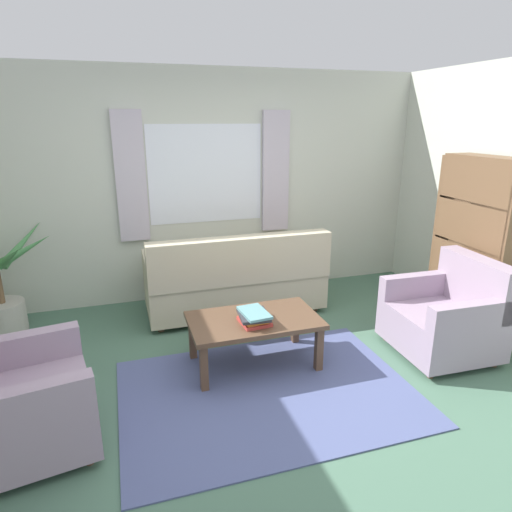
# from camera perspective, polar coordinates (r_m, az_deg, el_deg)

# --- Properties ---
(ground_plane) EXTENTS (6.24, 6.24, 0.00)m
(ground_plane) POSITION_cam_1_polar(r_m,az_deg,el_deg) (3.65, 1.54, -17.12)
(ground_plane) COLOR #476B56
(wall_back) EXTENTS (5.32, 0.12, 2.60)m
(wall_back) POSITION_cam_1_polar(r_m,az_deg,el_deg) (5.25, -6.50, 8.83)
(wall_back) COLOR beige
(wall_back) RESTS_ON ground_plane
(window_with_curtains) EXTENTS (1.98, 0.07, 1.40)m
(window_with_curtains) POSITION_cam_1_polar(r_m,az_deg,el_deg) (5.15, -6.37, 10.35)
(window_with_curtains) COLOR white
(area_rug) EXTENTS (2.25, 1.61, 0.01)m
(area_rug) POSITION_cam_1_polar(r_m,az_deg,el_deg) (3.65, 1.54, -17.04)
(area_rug) COLOR #4C5684
(area_rug) RESTS_ON ground_plane
(couch) EXTENTS (1.90, 0.82, 0.92)m
(couch) POSITION_cam_1_polar(r_m,az_deg,el_deg) (4.85, -2.61, -3.16)
(couch) COLOR #BCB293
(couch) RESTS_ON ground_plane
(armchair_left) EXTENTS (0.95, 0.97, 0.88)m
(armchair_left) POSITION_cam_1_polar(r_m,az_deg,el_deg) (3.31, -28.82, -16.10)
(armchair_left) COLOR #998499
(armchair_left) RESTS_ON ground_plane
(armchair_right) EXTENTS (0.85, 0.87, 0.88)m
(armchair_right) POSITION_cam_1_polar(r_m,az_deg,el_deg) (4.39, 23.32, -7.09)
(armchair_right) COLOR #998499
(armchair_right) RESTS_ON ground_plane
(coffee_table) EXTENTS (1.10, 0.64, 0.44)m
(coffee_table) POSITION_cam_1_polar(r_m,az_deg,el_deg) (3.83, -0.25, -8.74)
(coffee_table) COLOR brown
(coffee_table) RESTS_ON ground_plane
(book_stack_on_table) EXTENTS (0.26, 0.33, 0.10)m
(book_stack_on_table) POSITION_cam_1_polar(r_m,az_deg,el_deg) (3.70, -0.29, -7.81)
(book_stack_on_table) COLOR #B23833
(book_stack_on_table) RESTS_ON coffee_table
(bookshelf) EXTENTS (0.30, 0.94, 1.72)m
(bookshelf) POSITION_cam_1_polar(r_m,az_deg,el_deg) (4.92, 26.20, 0.33)
(bookshelf) COLOR brown
(bookshelf) RESTS_ON ground_plane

